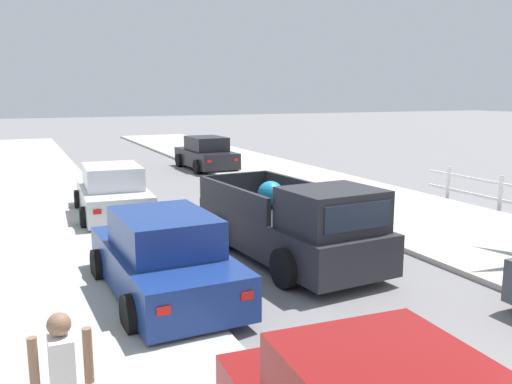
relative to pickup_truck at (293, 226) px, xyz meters
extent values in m
cube|color=#B2AFA8|center=(-5.15, 4.27, -0.72)|extent=(5.08, 60.00, 0.12)
cube|color=#B2AFA8|center=(5.15, 4.27, -0.72)|extent=(5.08, 60.00, 0.12)
cube|color=silver|center=(-4.00, 4.27, -0.73)|extent=(0.16, 60.00, 0.10)
cube|color=silver|center=(4.00, 4.27, -0.73)|extent=(0.16, 60.00, 0.10)
cube|color=#28282D|center=(-0.02, 0.23, -0.18)|extent=(2.32, 5.24, 0.80)
cube|color=#28282D|center=(0.11, -1.37, 0.62)|extent=(1.83, 1.63, 0.80)
cube|color=#283342|center=(0.05, -0.61, 0.64)|extent=(1.38, 0.17, 0.44)
cube|color=#283342|center=(0.17, -2.12, 0.64)|extent=(1.46, 0.18, 0.48)
cube|color=#28282D|center=(0.82, 1.16, 0.50)|extent=(0.36, 3.30, 0.56)
cube|color=#28282D|center=(-0.99, 1.01, 0.50)|extent=(0.36, 3.30, 0.56)
cube|color=#28282D|center=(-0.22, 2.73, 0.50)|extent=(1.88, 0.25, 0.56)
cube|color=silver|center=(-0.23, 2.82, -0.34)|extent=(1.83, 0.26, 0.20)
cylinder|color=black|center=(1.08, -1.22, -0.40)|extent=(0.32, 0.78, 0.76)
cylinder|color=black|center=(-0.87, -1.37, -0.40)|extent=(0.32, 0.78, 0.76)
cylinder|color=black|center=(0.85, 1.70, -0.40)|extent=(0.32, 0.78, 0.76)
cylinder|color=black|center=(-1.11, 1.55, -0.40)|extent=(0.32, 0.78, 0.76)
cube|color=red|center=(0.52, 2.85, -0.04)|extent=(0.22, 0.06, 0.18)
cube|color=red|center=(-0.97, 2.73, -0.04)|extent=(0.22, 0.06, 0.18)
sphere|color=#198CBF|center=(-0.03, 1.02, 0.52)|extent=(0.60, 0.60, 0.60)
cube|color=black|center=(2.96, 14.26, -0.25)|extent=(1.87, 4.24, 0.72)
cube|color=black|center=(2.97, 14.16, 0.43)|extent=(1.57, 2.14, 0.64)
cube|color=#283342|center=(2.94, 15.13, 0.41)|extent=(1.37, 0.12, 0.52)
cube|color=#283342|center=(2.99, 13.19, 0.41)|extent=(1.34, 0.11, 0.50)
cylinder|color=black|center=(2.03, 15.54, -0.46)|extent=(0.24, 0.65, 0.64)
cylinder|color=black|center=(3.83, 15.59, -0.46)|extent=(0.24, 0.65, 0.64)
cylinder|color=black|center=(2.10, 12.94, -0.46)|extent=(0.24, 0.65, 0.64)
cylinder|color=black|center=(3.90, 12.99, -0.46)|extent=(0.24, 0.65, 0.64)
cube|color=red|center=(2.39, 12.14, -0.14)|extent=(0.20, 0.05, 0.12)
cube|color=white|center=(2.29, 16.36, -0.17)|extent=(0.20, 0.05, 0.10)
cube|color=red|center=(3.65, 12.17, -0.14)|extent=(0.20, 0.05, 0.12)
cube|color=white|center=(3.53, 16.39, -0.17)|extent=(0.20, 0.05, 0.10)
cube|color=navy|center=(-3.04, -0.88, -0.25)|extent=(1.91, 4.26, 0.72)
cube|color=navy|center=(-3.04, -0.98, 0.43)|extent=(1.59, 2.15, 0.64)
cube|color=#283342|center=(-3.07, -0.01, 0.41)|extent=(1.37, 0.13, 0.52)
cube|color=#283342|center=(-3.00, -1.95, 0.41)|extent=(1.34, 0.13, 0.50)
cylinder|color=black|center=(-3.99, 0.39, -0.46)|extent=(0.24, 0.65, 0.64)
cylinder|color=black|center=(-2.19, 0.45, -0.46)|extent=(0.24, 0.65, 0.64)
cylinder|color=black|center=(-3.90, -2.22, -0.46)|extent=(0.24, 0.65, 0.64)
cylinder|color=black|center=(-2.09, -2.15, -0.46)|extent=(0.24, 0.65, 0.64)
cube|color=red|center=(-3.60, -3.02, -0.14)|extent=(0.20, 0.05, 0.12)
cube|color=white|center=(-3.73, 1.20, -0.17)|extent=(0.20, 0.05, 0.10)
cube|color=red|center=(-2.33, -2.97, -0.14)|extent=(0.20, 0.05, 0.12)
cube|color=white|center=(-2.50, 1.25, -0.17)|extent=(0.20, 0.05, 0.10)
cube|color=silver|center=(-2.77, 5.84, -0.25)|extent=(1.97, 4.28, 0.72)
cube|color=silver|center=(-2.78, 5.74, 0.43)|extent=(1.62, 2.17, 0.64)
cube|color=#283342|center=(-2.73, 6.71, 0.41)|extent=(1.37, 0.15, 0.52)
cube|color=#283342|center=(-2.83, 4.78, 0.41)|extent=(1.34, 0.15, 0.50)
cylinder|color=black|center=(-3.61, 7.19, -0.46)|extent=(0.25, 0.65, 0.64)
cylinder|color=black|center=(-1.81, 7.10, -0.46)|extent=(0.25, 0.65, 0.64)
cylinder|color=black|center=(-3.74, 4.59, -0.46)|extent=(0.25, 0.65, 0.64)
cylinder|color=black|center=(-1.94, 4.50, -0.46)|extent=(0.25, 0.65, 0.64)
cube|color=red|center=(-3.51, 3.77, -0.14)|extent=(0.20, 0.05, 0.12)
cube|color=white|center=(-3.28, 7.98, -0.17)|extent=(0.20, 0.05, 0.10)
cube|color=red|center=(-2.25, 3.71, -0.14)|extent=(0.20, 0.05, 0.12)
cube|color=white|center=(-2.05, 7.92, -0.17)|extent=(0.20, 0.05, 0.10)
cube|color=#283342|center=(-2.72, -6.04, 0.41)|extent=(1.34, 0.15, 0.50)
cube|color=red|center=(-2.03, -5.03, -0.14)|extent=(0.20, 0.05, 0.12)
cube|color=red|center=(-3.30, -4.97, -0.14)|extent=(0.20, 0.05, 0.12)
cube|color=white|center=(8.11, 1.80, -0.23)|extent=(0.05, 0.12, 1.10)
cube|color=white|center=(8.11, 3.97, -0.23)|extent=(0.05, 0.12, 1.10)
cube|color=white|center=(-5.05, -4.89, 0.31)|extent=(0.22, 0.38, 0.55)
sphere|color=#8C664C|center=(-5.05, -4.89, 0.70)|extent=(0.22, 0.22, 0.22)
cylinder|color=#8C664C|center=(-5.29, -4.89, 0.34)|extent=(0.09, 0.09, 0.55)
cylinder|color=#8C664C|center=(-4.81, -4.89, 0.34)|extent=(0.09, 0.09, 0.55)
camera|label=1|loc=(-5.31, -9.90, 2.81)|focal=38.02mm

